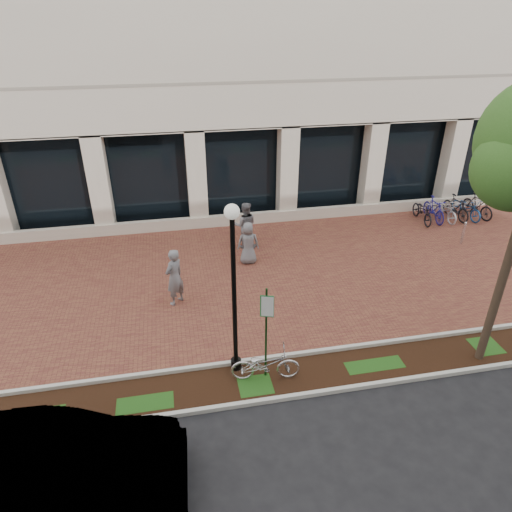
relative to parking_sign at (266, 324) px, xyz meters
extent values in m
plane|color=black|center=(1.11, 5.08, -1.71)|extent=(120.00, 120.00, 0.00)
cube|color=brown|center=(1.11, 5.08, -1.70)|extent=(40.00, 9.00, 0.01)
cube|color=black|center=(1.11, -0.17, -1.70)|extent=(40.00, 1.50, 0.01)
cube|color=beige|center=(1.11, 0.58, -1.65)|extent=(40.00, 0.12, 0.12)
cube|color=beige|center=(1.11, -0.92, -1.65)|extent=(40.00, 0.12, 0.12)
cube|color=black|center=(1.11, 10.68, 0.39)|extent=(40.00, 0.15, 4.20)
cube|color=beige|center=(1.11, 9.58, -1.46)|extent=(40.00, 0.25, 0.50)
cube|color=beige|center=(1.11, 9.98, 0.39)|extent=(0.80, 0.80, 4.20)
cube|color=#143815|center=(0.00, 0.01, -0.35)|extent=(0.05, 0.05, 2.72)
cube|color=#1A6B32|center=(0.00, -0.02, 0.52)|extent=(0.34, 0.02, 0.62)
cube|color=silver|center=(0.00, -0.03, 0.52)|extent=(0.30, 0.01, 0.56)
cylinder|color=black|center=(-0.72, 0.43, -1.56)|extent=(0.28, 0.28, 0.30)
cylinder|color=black|center=(-0.72, 0.43, 0.51)|extent=(0.12, 0.12, 4.43)
sphere|color=silver|center=(-0.72, 0.43, 2.87)|extent=(0.36, 0.36, 0.36)
cylinder|color=#493929|center=(5.97, -0.45, 0.60)|extent=(0.22, 0.22, 4.61)
imported|color=silver|center=(-0.03, -0.09, -1.23)|extent=(1.88, 0.87, 0.95)
imported|color=slate|center=(-2.16, 3.88, -0.73)|extent=(0.84, 0.83, 1.96)
imported|color=slate|center=(0.75, 7.39, -0.75)|extent=(1.03, 0.86, 1.91)
imported|color=slate|center=(0.64, 6.08, -0.88)|extent=(0.87, 0.62, 1.65)
cylinder|color=silver|center=(9.51, 5.94, -1.27)|extent=(0.11, 0.11, 0.88)
sphere|color=silver|center=(9.51, 5.94, -0.78)|extent=(0.12, 0.12, 0.12)
imported|color=black|center=(9.03, 8.33, -1.22)|extent=(0.77, 1.89, 0.97)
imported|color=navy|center=(9.58, 8.33, -1.17)|extent=(0.54, 1.81, 1.08)
imported|color=silver|center=(10.13, 8.33, -1.22)|extent=(0.71, 1.88, 0.97)
imported|color=black|center=(10.68, 8.33, -1.17)|extent=(0.67, 1.84, 1.08)
imported|color=#1E4C8D|center=(11.23, 8.33, -1.22)|extent=(0.90, 1.93, 0.97)
imported|color=black|center=(11.78, 8.33, -1.17)|extent=(0.85, 1.86, 1.08)
cylinder|color=silver|center=(10.40, 8.33, -1.31)|extent=(0.04, 0.04, 0.80)
imported|color=#B2B2B7|center=(-4.74, -2.57, -0.87)|extent=(5.17, 2.03, 1.68)
camera|label=1|loc=(-1.99, -8.84, 6.85)|focal=32.00mm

